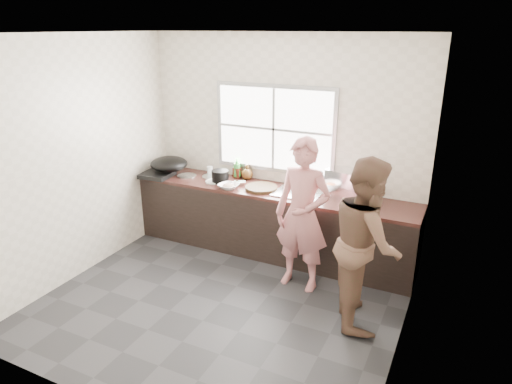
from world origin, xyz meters
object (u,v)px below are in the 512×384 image
at_px(black_pot, 220,176).
at_px(bowl_held, 300,193).
at_px(plate_food, 214,181).
at_px(glass_jar, 210,170).
at_px(woman, 302,220).
at_px(bottle_brown_short, 247,172).
at_px(bowl_crabs, 305,199).
at_px(dish_rack, 347,183).
at_px(bottle_green, 237,168).
at_px(bottle_brown_tall, 237,171).
at_px(pot_lid_right, 212,176).
at_px(pot_lid_left, 187,176).
at_px(wok, 169,164).
at_px(person_side, 366,242).
at_px(bowl_mince, 228,186).
at_px(cutting_board, 261,188).
at_px(burner, 157,175).

bearing_deg(black_pot, bowl_held, 0.11).
bearing_deg(plate_food, glass_jar, 128.69).
height_order(woman, bottle_brown_short, woman).
relative_size(woman, bowl_crabs, 8.16).
relative_size(woman, dish_rack, 3.65).
xyz_separation_m(woman, bottle_green, (-1.23, 0.81, 0.20)).
height_order(glass_jar, dish_rack, dish_rack).
distance_m(bottle_brown_tall, pot_lid_right, 0.34).
distance_m(bottle_green, dish_rack, 1.50).
height_order(bottle_green, pot_lid_left, bottle_green).
bearing_deg(bottle_brown_short, glass_jar, -176.20).
bearing_deg(woman, wok, 170.50).
xyz_separation_m(plate_food, bottle_brown_short, (0.33, 0.30, 0.08)).
bearing_deg(person_side, bottle_brown_short, 37.11).
distance_m(bowl_mince, bowl_held, 0.90).
relative_size(bottle_brown_short, wok, 0.36).
height_order(plate_food, wok, wok).
bearing_deg(cutting_board, pot_lid_right, 168.52).
relative_size(wok, dish_rack, 1.14).
bearing_deg(woman, pot_lid_left, 167.51).
xyz_separation_m(bottle_green, bottle_brown_tall, (0.00, 0.00, -0.04)).
distance_m(wok, pot_lid_right, 0.61).
bearing_deg(pot_lid_left, dish_rack, 4.93).
bearing_deg(bowl_held, wok, -179.12).
xyz_separation_m(plate_food, pot_lid_left, (-0.45, 0.05, -0.00)).
xyz_separation_m(cutting_board, burner, (-1.47, -0.15, 0.01)).
height_order(woman, cutting_board, woman).
xyz_separation_m(pot_lid_left, pot_lid_right, (0.33, 0.13, 0.00)).
relative_size(woman, plate_food, 7.50).
xyz_separation_m(wok, dish_rack, (2.37, 0.23, 0.01)).
xyz_separation_m(black_pot, bottle_green, (0.10, 0.27, 0.06)).
relative_size(glass_jar, dish_rack, 0.25).
height_order(glass_jar, pot_lid_left, glass_jar).
bearing_deg(black_pot, wok, -178.04).
height_order(plate_food, dish_rack, dish_rack).
distance_m(bowl_mince, bottle_brown_short, 0.45).
bearing_deg(bowl_mince, wok, 171.77).
bearing_deg(dish_rack, plate_food, -158.98).
xyz_separation_m(person_side, bottle_green, (-1.99, 1.13, 0.16)).
bearing_deg(bowl_held, pot_lid_right, 173.76).
distance_m(person_side, plate_food, 2.32).
distance_m(cutting_board, glass_jar, 0.92).
bearing_deg(wok, cutting_board, 0.39).
height_order(person_side, bottle_brown_short, person_side).
bearing_deg(glass_jar, wok, -151.54).
height_order(plate_food, bottle_brown_tall, bottle_brown_tall).
xyz_separation_m(person_side, wok, (-2.86, 0.83, 0.18)).
bearing_deg(cutting_board, glass_jar, 164.20).
bearing_deg(bowl_mince, bottle_brown_short, 85.24).
distance_m(bottle_brown_short, burner, 1.21).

